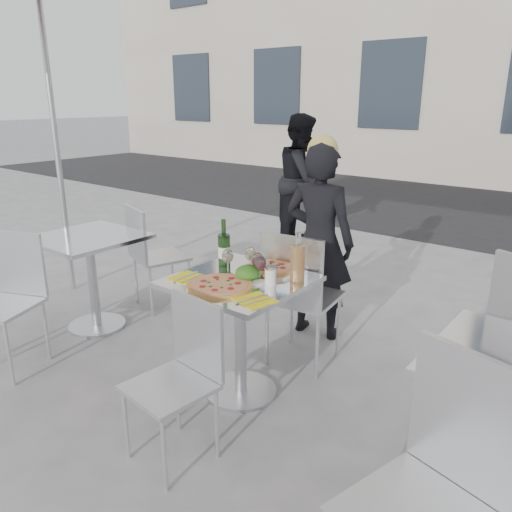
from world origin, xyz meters
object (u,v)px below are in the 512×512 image
Objects in this scene: side_chair_lfar at (150,249)px; side_chair_lnear at (10,290)px; side_chair_rnear at (446,483)px; pizza_far at (270,269)px; chair_far at (298,289)px; salad_plate at (248,274)px; wineglass_white_b at (250,254)px; carafe at (298,263)px; pizza_near at (219,285)px; napkin_right at (255,300)px; wineglass_red_a at (257,261)px; sugar_shaker at (271,275)px; napkin_left at (188,278)px; chair_near at (183,367)px; pedestrian_a at (302,180)px; wineglass_white_a at (228,257)px; wine_bottle at (224,248)px; main_table at (240,313)px; woman_diner at (319,242)px; side_table_left at (91,262)px; wineglass_red_b at (260,264)px.

side_chair_lnear reaches higher than side_chair_lfar.
side_chair_rnear reaches higher than pizza_far.
salad_plate is (-0.03, -0.47, 0.23)m from chair_far.
side_chair_lnear is 1.65m from wineglass_white_b.
salad_plate is 0.29m from carafe.
pizza_near is at bearing 175.67° from side_chair_rnear.
salad_plate is 0.99× the size of napkin_right.
side_chair_lfar is 5.67× the size of wineglass_red_a.
sugar_shaker is 0.49m from napkin_left.
salad_plate is at bearing 179.19° from side_chair_lfar.
napkin_left is at bearing 137.53° from chair_near.
salad_plate is (1.66, -3.06, 0.00)m from pedestrian_a.
wineglass_white_a reaches higher than pizza_near.
wine_bottle is at bearing -174.21° from pedestrian_a.
side_chair_lfar is 2.56m from pedestrian_a.
main_table is 0.28m from pizza_near.
wine_bottle is at bearing 72.50° from woman_diner.
side_chair_lnear is 0.62× the size of woman_diner.
sugar_shaker is (1.69, 0.04, 0.26)m from side_table_left.
carafe is at bearing 28.04° from main_table.
side_chair_lnear is 4.07× the size of salad_plate.
wineglass_white_a reaches higher than napkin_right.
pedestrian_a is (-0.17, 3.73, 0.25)m from side_chair_lnear.
main_table is 0.33m from sugar_shaker.
sugar_shaker is (0.19, 0.04, 0.26)m from main_table.
sugar_shaker is 0.13m from wineglass_red_a.
carafe is at bearing 20.23° from wineglass_white_a.
chair_near is at bearing -86.35° from wineglass_red_a.
side_chair_lfar is at bearing 172.44° from napkin_right.
wineglass_white_a is (-0.22, 0.59, 0.38)m from chair_near.
side_chair_rnear is 3.42× the size of carafe.
sugar_shaker is (-1.23, 0.71, 0.22)m from side_chair_rnear.
wineglass_white_b is (-0.22, 0.09, 0.06)m from sugar_shaker.
side_chair_rnear is 9.26× the size of sugar_shaker.
wineglass_red_b reaches higher than side_chair_lnear.
main_table is 3.74× the size of napkin_left.
side_chair_lnear is at bearing 108.02° from side_chair_lfar.
woman_diner reaches higher than napkin_right.
side_table_left is 1.32m from wine_bottle.
wineglass_red_a reaches higher than sugar_shaker.
napkin_right is (0.27, -0.20, 0.21)m from main_table.
side_table_left is 3.09m from pedestrian_a.
main_table is at bearing -77.18° from wineglass_white_b.
pizza_far is 2.14× the size of wineglass_red_b.
wineglass_white_a is at bearing 48.97° from napkin_left.
wineglass_white_a is 1.00× the size of wineglass_red_b.
wine_bottle reaches higher than wineglass_white_b.
wineglass_white_a is (1.51, -3.06, 0.07)m from pedestrian_a.
side_table_left is at bearing 101.63° from side_chair_lfar.
main_table is at bearing 86.28° from woman_diner.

